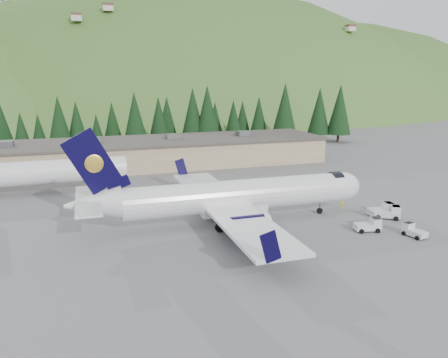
% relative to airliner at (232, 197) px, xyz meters
% --- Properties ---
extents(ground, '(600.00, 600.00, 0.00)m').
position_rel_airliner_xyz_m(ground, '(1.06, -0.02, -3.20)').
color(ground, slate).
extents(airliner, '(36.09, 33.80, 12.02)m').
position_rel_airliner_xyz_m(airliner, '(0.00, 0.00, 0.00)').
color(airliner, white).
rests_on(airliner, ground).
extents(second_airliner, '(27.50, 11.00, 10.05)m').
position_rel_airliner_xyz_m(second_airliner, '(-23.87, 21.98, 0.12)').
color(second_airliner, white).
rests_on(second_airliner, ground).
extents(baggage_tug_a, '(3.11, 2.23, 1.53)m').
position_rel_airliner_xyz_m(baggage_tug_a, '(13.88, -7.70, -2.52)').
color(baggage_tug_a, silver).
rests_on(baggage_tug_a, ground).
extents(baggage_tug_b, '(3.37, 2.30, 1.69)m').
position_rel_airliner_xyz_m(baggage_tug_b, '(18.98, -3.56, -2.45)').
color(baggage_tug_b, silver).
rests_on(baggage_tug_b, ground).
extents(baggage_tug_c, '(1.95, 2.75, 1.36)m').
position_rel_airliner_xyz_m(baggage_tug_c, '(17.38, -10.59, -2.59)').
color(baggage_tug_c, silver).
rests_on(baggage_tug_c, ground).
extents(terminal_building, '(71.00, 17.00, 6.10)m').
position_rel_airliner_xyz_m(terminal_building, '(-3.95, 37.98, -0.58)').
color(terminal_building, '#978361').
rests_on(terminal_building, ground).
extents(baggage_tug_d, '(3.47, 3.02, 1.66)m').
position_rel_airliner_xyz_m(baggage_tug_d, '(19.02, -4.65, -2.46)').
color(baggage_tug_d, silver).
rests_on(baggage_tug_d, ground).
extents(ramp_worker, '(0.82, 0.81, 1.92)m').
position_rel_airliner_xyz_m(ramp_worker, '(15.90, 0.93, -2.24)').
color(ramp_worker, yellow).
rests_on(ramp_worker, ground).
extents(tree_line, '(114.09, 19.45, 14.47)m').
position_rel_airliner_xyz_m(tree_line, '(-1.43, 60.08, 4.37)').
color(tree_line, black).
rests_on(tree_line, ground).
extents(hills, '(614.00, 330.00, 300.00)m').
position_rel_airliner_xyz_m(hills, '(54.39, 207.37, -86.00)').
color(hills, '#265119').
rests_on(hills, ground).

